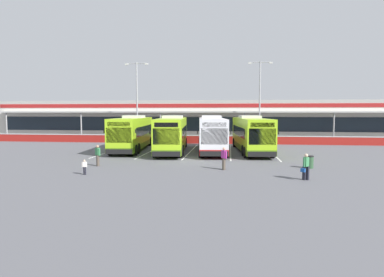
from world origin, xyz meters
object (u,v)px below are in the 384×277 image
coach_bus_left_centre (172,135)px  litter_bin (310,162)px  pedestrian_child (85,167)px  coach_bus_leftmost (133,134)px  pedestrian_with_handbag (306,166)px  pedestrian_in_dark_coat (224,158)px  coach_bus_right_centre (251,135)px  lamp_post_centre (260,96)px  lamp_post_west (137,97)px  pedestrian_near_bin (98,155)px  coach_bus_centre (212,135)px

coach_bus_left_centre → litter_bin: size_ratio=13.26×
pedestrian_child → litter_bin: 16.04m
coach_bus_leftmost → pedestrian_with_handbag: 20.74m
pedestrian_in_dark_coat → coach_bus_right_centre: bearing=76.5°
coach_bus_leftmost → lamp_post_centre: bearing=35.9°
pedestrian_with_handbag → lamp_post_west: (-17.48, 23.69, 5.43)m
pedestrian_child → pedestrian_near_bin: 3.45m
pedestrian_near_bin → litter_bin: 16.01m
coach_bus_leftmost → coach_bus_right_centre: same height
coach_bus_right_centre → litter_bin: (3.71, -9.45, -1.32)m
coach_bus_right_centre → pedestrian_in_dark_coat: coach_bus_right_centre is taller
pedestrian_near_bin → litter_bin: (15.97, 0.92, -0.41)m
coach_bus_leftmost → pedestrian_child: size_ratio=12.28×
coach_bus_leftmost → pedestrian_near_bin: (0.53, -10.65, -0.91)m
lamp_post_centre → litter_bin: bearing=-84.7°
coach_bus_left_centre → lamp_post_west: size_ratio=1.12×
coach_bus_left_centre → pedestrian_near_bin: 10.44m
pedestrian_child → pedestrian_near_bin: size_ratio=0.62×
coach_bus_left_centre → pedestrian_in_dark_coat: (5.59, -10.02, -0.91)m
coach_bus_leftmost → coach_bus_right_centre: (12.79, -0.28, 0.00)m
pedestrian_child → lamp_post_centre: (13.57, 24.63, 5.75)m
coach_bus_leftmost → coach_bus_left_centre: bearing=-13.2°
litter_bin → pedestrian_near_bin: bearing=-176.7°
coach_bus_leftmost → coach_bus_left_centre: 4.73m
coach_bus_centre → coach_bus_leftmost: bearing=177.0°
coach_bus_leftmost → pedestrian_with_handbag: bearing=-42.8°
coach_bus_left_centre → lamp_post_centre: 16.03m
pedestrian_in_dark_coat → lamp_post_centre: bearing=78.5°
pedestrian_with_handbag → pedestrian_in_dark_coat: same height
pedestrian_near_bin → lamp_post_centre: (14.10, 21.24, 5.42)m
coach_bus_right_centre → pedestrian_near_bin: bearing=-139.8°
coach_bus_right_centre → pedestrian_child: bearing=-130.5°
pedestrian_near_bin → lamp_post_west: (-2.80, 20.28, 5.42)m
pedestrian_with_handbag → pedestrian_near_bin: 15.08m
pedestrian_near_bin → lamp_post_centre: 26.06m
coach_bus_leftmost → pedestrian_in_dark_coat: (10.19, -11.11, -0.91)m
lamp_post_centre → pedestrian_in_dark_coat: bearing=-101.5°
pedestrian_with_handbag → pedestrian_child: pedestrian_with_handbag is taller
coach_bus_centre → pedestrian_in_dark_coat: (1.49, -10.65, -0.91)m
pedestrian_in_dark_coat → lamp_post_west: size_ratio=0.15×
coach_bus_leftmost → lamp_post_west: 10.86m
coach_bus_left_centre → lamp_post_west: (-6.87, 10.71, 4.50)m
pedestrian_child → lamp_post_west: size_ratio=0.09×
coach_bus_left_centre → litter_bin: bearing=-36.0°
coach_bus_right_centre → pedestrian_child: size_ratio=12.28×
coach_bus_right_centre → lamp_post_west: lamp_post_west is taller
coach_bus_centre → pedestrian_child: size_ratio=12.28×
coach_bus_centre → coach_bus_right_centre: 4.10m
coach_bus_right_centre → pedestrian_near_bin: size_ratio=7.61×
pedestrian_in_dark_coat → lamp_post_centre: (4.43, 21.70, 5.42)m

